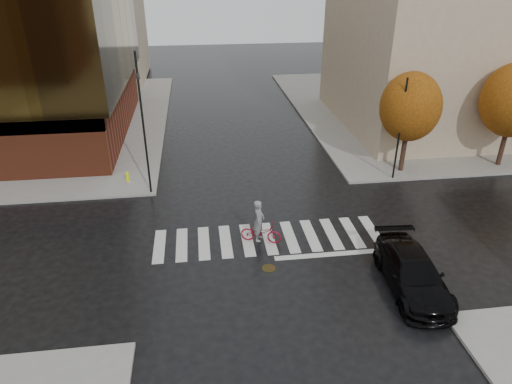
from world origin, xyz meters
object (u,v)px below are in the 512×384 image
Objects in this scene: sedan at (412,273)px; fire_hydrant at (127,176)px; traffic_light_nw at (142,114)px; cyclist at (260,228)px; traffic_light_ne at (401,124)px.

sedan is 18.01m from fire_hydrant.
traffic_light_nw reaches higher than fire_hydrant.
cyclist reaches higher than sedan.
traffic_light_ne is (9.48, 6.04, 2.94)m from cyclist.
cyclist is 11.62m from traffic_light_ne.
cyclist is 0.36× the size of traffic_light_ne.
traffic_light_ne reaches higher than fire_hydrant.
sedan is 2.33× the size of cyclist.
traffic_light_ne reaches higher than sedan.
traffic_light_ne reaches higher than cyclist.
traffic_light_ne is (15.30, -0.00, -1.26)m from traffic_light_nw.
traffic_light_nw reaches higher than sedan.
traffic_light_ne is 17.23m from fire_hydrant.
sedan is at bearing -107.76° from cyclist.
cyclist is 10.66m from fire_hydrant.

